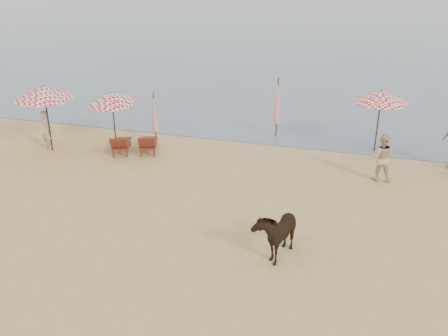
# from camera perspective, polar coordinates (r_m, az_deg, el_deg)

# --- Properties ---
(ground) EXTENTS (120.00, 120.00, 0.00)m
(ground) POSITION_cam_1_polar(r_m,az_deg,el_deg) (11.19, -7.39, -15.25)
(ground) COLOR tan
(ground) RESTS_ON ground
(lounger_cluster_left) EXTENTS (2.01, 1.97, 0.57)m
(lounger_cluster_left) POSITION_cam_1_polar(r_m,az_deg,el_deg) (18.80, -10.20, 2.79)
(lounger_cluster_left) COLOR maroon
(lounger_cluster_left) RESTS_ON ground
(umbrella_open_left_a) EXTENTS (2.20, 2.20, 2.50)m
(umbrella_open_left_a) POSITION_cam_1_polar(r_m,az_deg,el_deg) (19.35, -19.88, 8.12)
(umbrella_open_left_a) COLOR black
(umbrella_open_left_a) RESTS_ON ground
(umbrella_open_left_b) EXTENTS (1.72, 1.75, 2.19)m
(umbrella_open_left_b) POSITION_cam_1_polar(r_m,az_deg,el_deg) (19.28, -12.70, 7.82)
(umbrella_open_left_b) COLOR black
(umbrella_open_left_b) RESTS_ON ground
(umbrella_open_right) EXTENTS (1.95, 1.95, 2.38)m
(umbrella_open_right) POSITION_cam_1_polar(r_m,az_deg,el_deg) (18.99, 17.53, 7.83)
(umbrella_open_right) COLOR black
(umbrella_open_right) RESTS_ON ground
(umbrella_closed_left) EXTENTS (0.25, 0.25, 2.03)m
(umbrella_closed_left) POSITION_cam_1_polar(r_m,az_deg,el_deg) (19.48, -7.97, 6.34)
(umbrella_closed_left) COLOR black
(umbrella_closed_left) RESTS_ON ground
(umbrella_closed_right) EXTENTS (0.29, 0.29, 2.41)m
(umbrella_closed_right) POSITION_cam_1_polar(r_m,az_deg,el_deg) (20.07, 6.12, 7.65)
(umbrella_closed_right) COLOR black
(umbrella_closed_right) RESTS_ON ground
(cow) EXTENTS (1.05, 1.68, 1.31)m
(cow) POSITION_cam_1_polar(r_m,az_deg,el_deg) (12.43, 6.04, -7.11)
(cow) COLOR black
(cow) RESTS_ON ground
(beachgoer_left) EXTENTS (0.66, 0.60, 1.52)m
(beachgoer_left) POSITION_cam_1_polar(r_m,az_deg,el_deg) (19.97, -19.59, 4.13)
(beachgoer_left) COLOR tan
(beachgoer_left) RESTS_ON ground
(beachgoer_right_a) EXTENTS (0.81, 0.64, 1.60)m
(beachgoer_right_a) POSITION_cam_1_polar(r_m,az_deg,el_deg) (16.98, 17.54, 1.18)
(beachgoer_right_a) COLOR tan
(beachgoer_right_a) RESTS_ON ground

